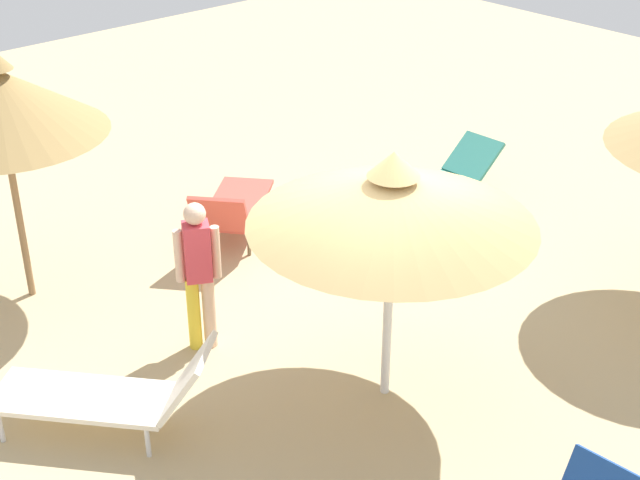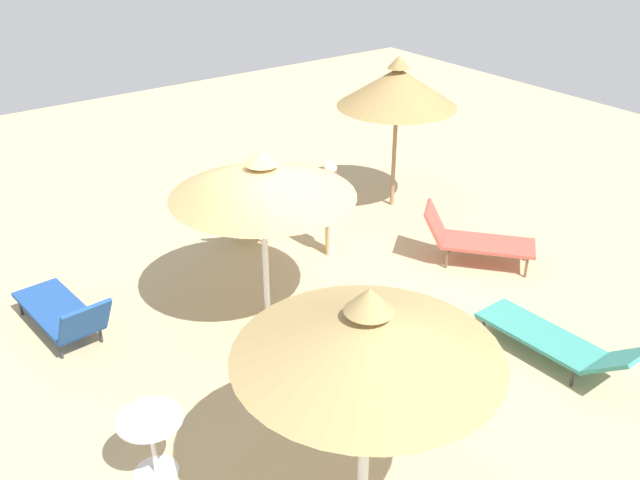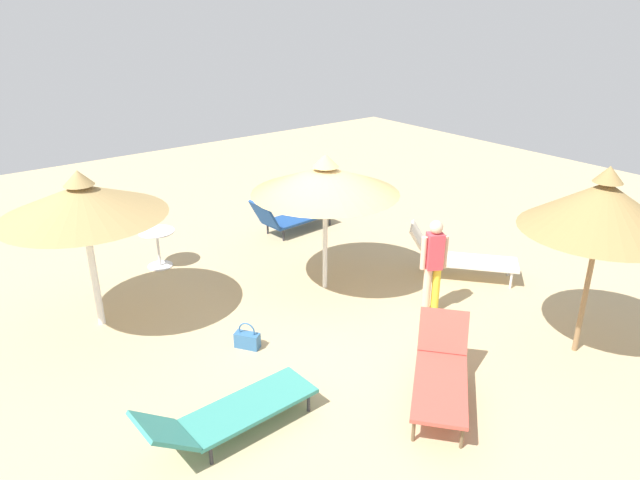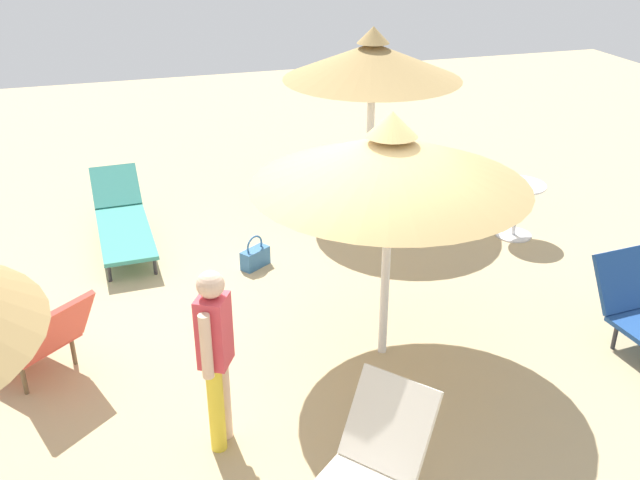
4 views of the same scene
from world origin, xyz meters
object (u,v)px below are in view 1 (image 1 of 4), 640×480
Objects in this scene: lounge_chair_center at (112,393)px; lounge_chair_front at (232,207)px; lounge_chair_near_right at (435,185)px; parasol_umbrella_far_right at (392,200)px; handbag at (464,270)px; person_standing_far_left at (198,269)px.

lounge_chair_center reaches higher than lounge_chair_front.
lounge_chair_near_right is at bearing 66.77° from lounge_chair_front.
parasol_umbrella_far_right reaches higher than lounge_chair_near_right.
parasol_umbrella_far_right is 6.02× the size of handbag.
lounge_chair_near_right is (-2.30, 3.24, -1.67)m from parasol_umbrella_far_right.
parasol_umbrella_far_right is 1.31× the size of lounge_chair_center.
lounge_chair_front reaches higher than lounge_chair_near_right.
person_standing_far_left is at bearing -107.42° from handbag.
person_standing_far_left is (0.56, -4.07, 0.57)m from lounge_chair_near_right.
lounge_chair_center is 1.53m from person_standing_far_left.
parasol_umbrella_far_right is 2.22m from person_standing_far_left.
lounge_chair_near_right is at bearing 101.74° from lounge_chair_center.
lounge_chair_center is at bearing -78.26° from lounge_chair_near_right.
lounge_chair_near_right is at bearing 97.79° from person_standing_far_left.
handbag is at bearing 72.58° from person_standing_far_left.
handbag is (-0.82, 2.10, -1.86)m from parasol_umbrella_far_right.
person_standing_far_left reaches higher than handbag.
parasol_umbrella_far_right is 1.13× the size of lounge_chair_near_right.
person_standing_far_left is (-1.74, -0.83, -1.10)m from parasol_umbrella_far_right.
handbag is at bearing 111.31° from parasol_umbrella_far_right.
parasol_umbrella_far_right is at bearing -13.04° from lounge_chair_front.
parasol_umbrella_far_right is at bearing -68.69° from handbag.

